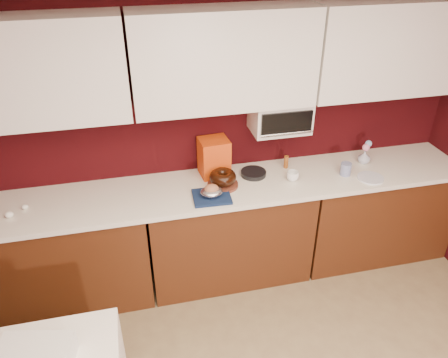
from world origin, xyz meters
TOP-DOWN VIEW (x-y plane):
  - ceiling at (0.00, 0.00)m, footprint 4.00×4.50m
  - wall_back at (0.00, 2.25)m, footprint 4.00×0.02m
  - base_cabinet_left at (-1.33, 1.94)m, footprint 1.31×0.58m
  - base_cabinet_center at (0.00, 1.94)m, footprint 1.31×0.58m
  - base_cabinet_right at (1.33, 1.94)m, footprint 1.31×0.58m
  - countertop at (0.00, 1.94)m, footprint 4.00×0.62m
  - upper_cabinet_left at (-1.33, 2.08)m, footprint 1.31×0.33m
  - upper_cabinet_center at (0.00, 2.08)m, footprint 1.31×0.33m
  - upper_cabinet_right at (1.33, 2.08)m, footprint 1.31×0.33m
  - toaster_oven at (0.45, 2.10)m, footprint 0.45×0.30m
  - toaster_oven_door at (0.45, 1.94)m, footprint 0.40×0.02m
  - toaster_oven_handle at (0.45, 1.93)m, footprint 0.42×0.02m
  - cake_base at (-0.05, 1.93)m, footprint 0.27×0.27m
  - bundt_cake at (-0.05, 1.93)m, footprint 0.27×0.27m
  - navy_towel at (-0.17, 1.79)m, footprint 0.29×0.25m
  - foil_ham_nest at (-0.17, 1.79)m, footprint 0.21×0.20m
  - roasted_ham at (-0.17, 1.79)m, footprint 0.12×0.11m
  - pandoro_box at (-0.08, 2.13)m, footprint 0.24×0.23m
  - dark_pan at (0.23, 2.04)m, footprint 0.25×0.25m
  - coffee_mug at (0.51, 1.89)m, footprint 0.12×0.12m
  - blue_jar at (0.96, 1.88)m, footprint 0.11×0.11m
  - flower_vase at (1.21, 2.02)m, footprint 0.10×0.10m
  - flower_pink at (1.21, 2.02)m, footprint 0.06×0.06m
  - flower_blue at (1.24, 2.04)m, footprint 0.06×0.06m
  - china_plate at (1.14, 1.77)m, footprint 0.23×0.23m
  - amber_bottle at (0.53, 2.10)m, footprint 0.04×0.04m
  - egg_left at (-1.60, 1.87)m, footprint 0.07×0.06m
  - egg_right at (-1.51, 1.95)m, footprint 0.05×0.04m

SIDE VIEW (x-z plane):
  - base_cabinet_left at x=-1.33m, z-range 0.00..0.86m
  - base_cabinet_center at x=0.00m, z-range 0.00..0.86m
  - base_cabinet_right at x=1.33m, z-range 0.00..0.86m
  - countertop at x=0.00m, z-range 0.86..0.90m
  - china_plate at x=1.14m, z-range 0.90..0.91m
  - navy_towel at x=-0.17m, z-range 0.90..0.92m
  - cake_base at x=-0.05m, z-range 0.90..0.92m
  - dark_pan at x=0.23m, z-range 0.90..0.94m
  - egg_right at x=-1.51m, z-range 0.90..0.94m
  - egg_left at x=-1.60m, z-range 0.90..0.95m
  - coffee_mug at x=0.51m, z-range 0.90..0.99m
  - blue_jar at x=0.96m, z-range 0.90..1.00m
  - amber_bottle at x=0.53m, z-range 0.90..1.01m
  - foil_ham_nest at x=-0.17m, z-range 0.92..0.99m
  - flower_vase at x=1.21m, z-range 0.90..1.03m
  - roasted_ham at x=-0.17m, z-range 0.95..1.01m
  - bundt_cake at x=-0.05m, z-range 0.94..1.02m
  - flower_pink at x=1.21m, z-range 1.02..1.08m
  - pandoro_box at x=-0.08m, z-range 0.90..1.21m
  - flower_blue at x=1.24m, z-range 1.04..1.10m
  - wall_back at x=0.00m, z-range 0.00..2.50m
  - toaster_oven_handle at x=0.45m, z-range 1.29..1.31m
  - toaster_oven at x=0.45m, z-range 1.25..1.50m
  - toaster_oven_door at x=0.45m, z-range 1.28..1.47m
  - upper_cabinet_left at x=-1.33m, z-range 1.50..2.20m
  - upper_cabinet_center at x=0.00m, z-range 1.50..2.20m
  - upper_cabinet_right at x=1.33m, z-range 1.50..2.20m
  - ceiling at x=0.00m, z-range 2.49..2.51m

